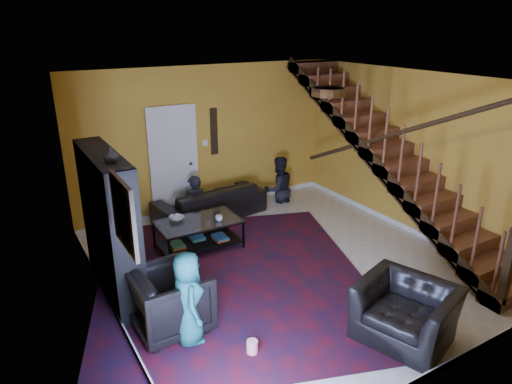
# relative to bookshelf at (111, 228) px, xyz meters

# --- Properties ---
(floor) EXTENTS (5.50, 5.50, 0.00)m
(floor) POSITION_rel_bookshelf_xyz_m (2.40, -0.60, -0.96)
(floor) COLOR beige
(floor) RESTS_ON ground
(room) EXTENTS (5.50, 5.50, 5.50)m
(room) POSITION_rel_bookshelf_xyz_m (1.07, 0.73, -0.91)
(room) COLOR gold
(room) RESTS_ON ground
(staircase) EXTENTS (0.95, 5.02, 3.18)m
(staircase) POSITION_rel_bookshelf_xyz_m (4.53, -0.60, 0.43)
(staircase) COLOR brown
(staircase) RESTS_ON floor
(bookshelf) EXTENTS (0.35, 1.80, 2.00)m
(bookshelf) POSITION_rel_bookshelf_xyz_m (0.00, 0.00, 0.00)
(bookshelf) COLOR black
(bookshelf) RESTS_ON floor
(door) EXTENTS (0.82, 0.05, 2.05)m
(door) POSITION_rel_bookshelf_xyz_m (1.70, 2.12, 0.06)
(door) COLOR silver
(door) RESTS_ON floor
(framed_picture) EXTENTS (0.04, 0.74, 0.74)m
(framed_picture) POSITION_rel_bookshelf_xyz_m (-0.17, -1.50, 0.79)
(framed_picture) COLOR maroon
(framed_picture) RESTS_ON room
(wall_hanging) EXTENTS (0.14, 0.03, 0.90)m
(wall_hanging) POSITION_rel_bookshelf_xyz_m (2.55, 2.13, 0.59)
(wall_hanging) COLOR black
(wall_hanging) RESTS_ON room
(ceiling_fixture) EXTENTS (0.40, 0.40, 0.10)m
(ceiling_fixture) POSITION_rel_bookshelf_xyz_m (2.40, -1.40, 1.78)
(ceiling_fixture) COLOR #3F2814
(ceiling_fixture) RESTS_ON room
(rug) EXTENTS (4.96, 5.29, 0.02)m
(rug) POSITION_rel_bookshelf_xyz_m (1.50, -0.54, -0.95)
(rug) COLOR #410B15
(rug) RESTS_ON floor
(sofa) EXTENTS (2.20, 1.06, 0.62)m
(sofa) POSITION_rel_bookshelf_xyz_m (2.22, 1.70, -0.65)
(sofa) COLOR black
(sofa) RESTS_ON floor
(armchair_left) EXTENTS (0.89, 0.87, 0.79)m
(armchair_left) POSITION_rel_bookshelf_xyz_m (0.35, -1.16, -0.57)
(armchair_left) COLOR black
(armchair_left) RESTS_ON floor
(armchair_right) EXTENTS (1.21, 1.30, 0.69)m
(armchair_right) POSITION_rel_bookshelf_xyz_m (2.65, -2.72, -0.62)
(armchair_right) COLOR black
(armchair_right) RESTS_ON floor
(person_adult_a) EXTENTS (0.51, 0.37, 1.32)m
(person_adult_a) POSITION_rel_bookshelf_xyz_m (1.92, 1.75, -0.75)
(person_adult_a) COLOR black
(person_adult_a) RESTS_ON sofa
(person_adult_b) EXTENTS (0.70, 0.56, 1.40)m
(person_adult_b) POSITION_rel_bookshelf_xyz_m (3.81, 1.75, -0.71)
(person_adult_b) COLOR black
(person_adult_b) RESTS_ON sofa
(person_child) EXTENTS (0.46, 0.62, 1.14)m
(person_child) POSITION_rel_bookshelf_xyz_m (0.45, -1.49, -0.39)
(person_child) COLOR #175856
(person_child) RESTS_ON armchair_left
(coffee_table) EXTENTS (1.35, 0.80, 0.51)m
(coffee_table) POSITION_rel_bookshelf_xyz_m (1.49, 0.58, -0.67)
(coffee_table) COLOR black
(coffee_table) RESTS_ON floor
(cup_a) EXTENTS (0.12, 0.12, 0.09)m
(cup_a) POSITION_rel_bookshelf_xyz_m (1.78, 0.42, -0.41)
(cup_a) COLOR #999999
(cup_a) RESTS_ON coffee_table
(cup_b) EXTENTS (0.12, 0.12, 0.10)m
(cup_b) POSITION_rel_bookshelf_xyz_m (1.15, 0.79, -0.41)
(cup_b) COLOR #999999
(cup_b) RESTS_ON coffee_table
(bowl) EXTENTS (0.30, 0.30, 0.06)m
(bowl) POSITION_rel_bookshelf_xyz_m (1.21, 0.80, -0.43)
(bowl) COLOR #999999
(bowl) RESTS_ON coffee_table
(vase) EXTENTS (0.18, 0.18, 0.19)m
(vase) POSITION_rel_bookshelf_xyz_m (-0.00, -0.50, 1.13)
(vase) COLOR #999999
(vase) RESTS_ON bookshelf
(popcorn_bucket) EXTENTS (0.17, 0.17, 0.15)m
(popcorn_bucket) POSITION_rel_bookshelf_xyz_m (0.96, -2.06, -0.87)
(popcorn_bucket) COLOR red
(popcorn_bucket) RESTS_ON rug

